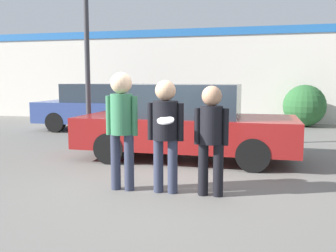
{
  "coord_description": "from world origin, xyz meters",
  "views": [
    {
      "loc": [
        1.5,
        -5.56,
        1.69
      ],
      "look_at": [
        0.14,
        -0.08,
        0.99
      ],
      "focal_mm": 40.0,
      "sensor_mm": 36.0,
      "label": 1
    }
  ],
  "objects_px": {
    "person_right": "(211,132)",
    "parked_car_near": "(185,122)",
    "street_lamp": "(96,5)",
    "shrub": "(304,106)",
    "person_middle_with_frisbee": "(165,126)",
    "parked_car_far": "(105,107)",
    "person_left": "(122,120)"
  },
  "relations": [
    {
      "from": "parked_car_far",
      "to": "street_lamp",
      "type": "height_order",
      "value": "street_lamp"
    },
    {
      "from": "parked_car_near",
      "to": "street_lamp",
      "type": "relative_size",
      "value": 0.83
    },
    {
      "from": "person_right",
      "to": "person_middle_with_frisbee",
      "type": "bearing_deg",
      "value": -178.97
    },
    {
      "from": "street_lamp",
      "to": "shrub",
      "type": "height_order",
      "value": "street_lamp"
    },
    {
      "from": "street_lamp",
      "to": "person_right",
      "type": "bearing_deg",
      "value": -43.66
    },
    {
      "from": "parked_car_far",
      "to": "street_lamp",
      "type": "xyz_separation_m",
      "value": [
        1.24,
        -3.28,
        2.64
      ]
    },
    {
      "from": "person_left",
      "to": "person_right",
      "type": "bearing_deg",
      "value": 1.36
    },
    {
      "from": "parked_car_far",
      "to": "shrub",
      "type": "relative_size",
      "value": 3.01
    },
    {
      "from": "person_middle_with_frisbee",
      "to": "parked_car_near",
      "type": "relative_size",
      "value": 0.37
    },
    {
      "from": "person_middle_with_frisbee",
      "to": "street_lamp",
      "type": "distance_m",
      "value": 4.55
    },
    {
      "from": "person_middle_with_frisbee",
      "to": "shrub",
      "type": "bearing_deg",
      "value": 72.1
    },
    {
      "from": "parked_car_near",
      "to": "shrub",
      "type": "bearing_deg",
      "value": 64.52
    },
    {
      "from": "person_middle_with_frisbee",
      "to": "parked_car_near",
      "type": "distance_m",
      "value": 2.5
    },
    {
      "from": "person_middle_with_frisbee",
      "to": "parked_car_far",
      "type": "relative_size",
      "value": 0.37
    },
    {
      "from": "person_right",
      "to": "shrub",
      "type": "relative_size",
      "value": 1.06
    },
    {
      "from": "street_lamp",
      "to": "parked_car_far",
      "type": "bearing_deg",
      "value": 110.79
    },
    {
      "from": "person_middle_with_frisbee",
      "to": "person_right",
      "type": "xyz_separation_m",
      "value": [
        0.68,
        0.01,
        -0.07
      ]
    },
    {
      "from": "person_left",
      "to": "person_right",
      "type": "distance_m",
      "value": 1.37
    },
    {
      "from": "parked_car_far",
      "to": "shrub",
      "type": "bearing_deg",
      "value": 22.39
    },
    {
      "from": "person_right",
      "to": "street_lamp",
      "type": "bearing_deg",
      "value": 136.34
    },
    {
      "from": "street_lamp",
      "to": "shrub",
      "type": "relative_size",
      "value": 3.65
    },
    {
      "from": "person_middle_with_frisbee",
      "to": "person_left",
      "type": "bearing_deg",
      "value": -178.3
    },
    {
      "from": "person_right",
      "to": "street_lamp",
      "type": "relative_size",
      "value": 0.29
    },
    {
      "from": "person_right",
      "to": "parked_car_near",
      "type": "distance_m",
      "value": 2.63
    },
    {
      "from": "person_right",
      "to": "shrub",
      "type": "distance_m",
      "value": 9.24
    },
    {
      "from": "person_left",
      "to": "person_right",
      "type": "height_order",
      "value": "person_left"
    },
    {
      "from": "parked_car_far",
      "to": "street_lamp",
      "type": "bearing_deg",
      "value": -69.21
    },
    {
      "from": "street_lamp",
      "to": "shrub",
      "type": "distance_m",
      "value": 8.45
    },
    {
      "from": "street_lamp",
      "to": "parked_car_near",
      "type": "bearing_deg",
      "value": -12.6
    },
    {
      "from": "parked_car_near",
      "to": "parked_car_far",
      "type": "height_order",
      "value": "parked_car_near"
    },
    {
      "from": "shrub",
      "to": "parked_car_far",
      "type": "bearing_deg",
      "value": -157.61
    },
    {
      "from": "person_middle_with_frisbee",
      "to": "parked_car_near",
      "type": "xyz_separation_m",
      "value": [
        -0.19,
        2.49,
        -0.23
      ]
    }
  ]
}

